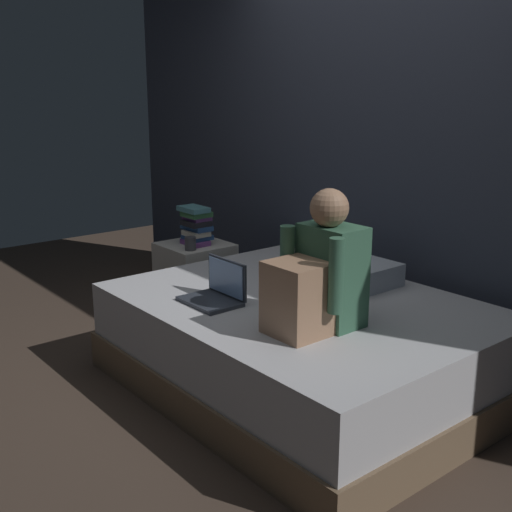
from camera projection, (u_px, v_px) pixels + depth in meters
ground_plane at (234, 390)px, 3.51m from camera, size 8.00×8.00×0.00m
wall_back at (389, 129)px, 3.89m from camera, size 5.60×0.10×2.70m
bed at (300, 345)px, 3.48m from camera, size 2.00×1.50×0.50m
nightstand at (195, 280)px, 4.56m from camera, size 0.44×0.46×0.53m
person_sitting at (318, 276)px, 2.97m from camera, size 0.39×0.44×0.66m
laptop at (217, 292)px, 3.37m from camera, size 0.32×0.23×0.22m
pillow at (347, 270)px, 3.73m from camera, size 0.56×0.36×0.13m
book_stack at (196, 225)px, 4.45m from camera, size 0.23×0.17×0.27m
mug at (190, 244)px, 4.31m from camera, size 0.08×0.08×0.09m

